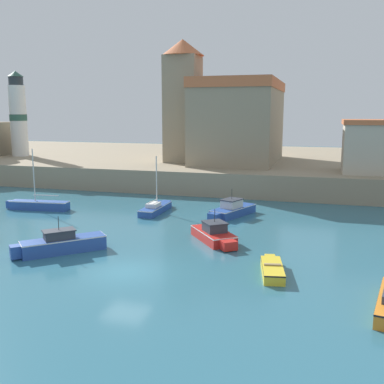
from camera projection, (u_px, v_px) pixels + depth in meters
ground_plane at (125, 272)px, 25.43m from camera, size 200.00×200.00×0.00m
quay_seawall at (248, 165)px, 65.96m from camera, size 120.00×40.00×2.59m
motorboat_red_1 at (214, 234)px, 31.42m from camera, size 4.13×4.79×2.30m
motorboat_blue_2 at (232, 210)px, 39.07m from camera, size 3.45×5.71×2.40m
sailboat_blue_3 at (39, 205)px, 41.56m from camera, size 6.09×1.73×5.65m
dinghy_yellow_4 at (272, 269)px, 25.03m from camera, size 1.74×3.96×0.64m
motorboat_blue_5 at (61, 244)px, 28.88m from camera, size 5.00×4.92×2.42m
sailboat_blue_7 at (156, 208)px, 40.51m from camera, size 1.44×5.55×5.06m
church at (231, 118)px, 57.29m from camera, size 14.41×16.73×15.19m
lighthouse at (18, 115)px, 64.59m from camera, size 2.44×2.44×12.06m
harbor_shed_mid_row at (379, 146)px, 46.91m from camera, size 7.44×6.07×5.56m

